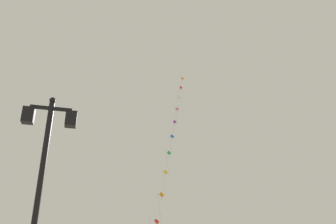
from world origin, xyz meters
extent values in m
cylinder|color=black|center=(-2.23, 7.85, 2.44)|extent=(0.14, 0.14, 4.88)
sphere|color=black|center=(-2.23, 7.85, 4.96)|extent=(0.16, 0.16, 0.16)
cube|color=black|center=(-2.23, 7.85, 4.73)|extent=(1.03, 0.08, 0.08)
cube|color=black|center=(-2.75, 7.85, 4.48)|extent=(0.28, 0.28, 0.40)
cube|color=beige|center=(-2.75, 7.85, 4.48)|extent=(0.19, 0.19, 0.30)
cube|color=black|center=(-1.72, 7.85, 4.48)|extent=(0.28, 0.28, 0.40)
cube|color=beige|center=(-1.72, 7.85, 4.48)|extent=(0.19, 0.19, 0.30)
cylinder|color=silver|center=(3.75, 19.84, 3.38)|extent=(0.60, 1.12, 1.73)
cylinder|color=silver|center=(4.33, 20.93, 5.10)|extent=(0.60, 1.12, 1.73)
cylinder|color=silver|center=(4.90, 22.03, 6.82)|extent=(0.60, 1.12, 1.73)
cylinder|color=silver|center=(5.48, 23.12, 8.54)|extent=(0.60, 1.12, 1.73)
cylinder|color=silver|center=(6.06, 24.22, 10.26)|extent=(0.60, 1.12, 1.73)
cylinder|color=silver|center=(6.64, 25.31, 11.98)|extent=(0.60, 1.12, 1.73)
cylinder|color=silver|center=(7.21, 26.41, 13.70)|extent=(0.60, 1.12, 1.73)
cylinder|color=silver|center=(7.79, 27.50, 15.42)|extent=(0.60, 1.12, 1.73)
cylinder|color=silver|center=(8.37, 28.60, 17.14)|extent=(0.60, 1.12, 1.73)
cube|color=red|center=(3.46, 19.29, 2.52)|extent=(0.29, 0.24, 0.36)
cube|color=orange|center=(4.04, 20.38, 4.24)|extent=(0.35, 0.11, 0.36)
cylinder|color=orange|center=(4.04, 20.38, 3.95)|extent=(0.03, 0.05, 0.28)
cube|color=yellow|center=(4.62, 21.48, 5.96)|extent=(0.33, 0.17, 0.36)
cylinder|color=yellow|center=(4.62, 21.48, 5.71)|extent=(0.02, 0.03, 0.22)
cube|color=green|center=(5.19, 22.57, 7.68)|extent=(0.34, 0.16, 0.36)
cylinder|color=green|center=(5.19, 22.57, 7.42)|extent=(0.03, 0.03, 0.23)
cube|color=blue|center=(5.77, 23.67, 9.40)|extent=(0.35, 0.11, 0.36)
cylinder|color=blue|center=(5.77, 23.67, 9.11)|extent=(0.02, 0.02, 0.29)
cube|color=purple|center=(6.35, 24.76, 11.12)|extent=(0.33, 0.18, 0.36)
cylinder|color=purple|center=(6.35, 24.76, 10.86)|extent=(0.04, 0.05, 0.23)
cube|color=pink|center=(6.92, 25.86, 12.84)|extent=(0.30, 0.23, 0.36)
cylinder|color=pink|center=(6.92, 25.86, 12.55)|extent=(0.02, 0.02, 0.28)
cube|color=white|center=(7.50, 26.95, 14.56)|extent=(0.28, 0.25, 0.36)
cylinder|color=white|center=(7.50, 26.95, 14.31)|extent=(0.03, 0.03, 0.20)
cube|color=red|center=(8.08, 28.05, 16.28)|extent=(0.32, 0.19, 0.36)
cylinder|color=red|center=(8.08, 28.05, 16.00)|extent=(0.03, 0.04, 0.25)
cube|color=orange|center=(8.66, 29.14, 18.00)|extent=(0.32, 0.18, 0.36)
cylinder|color=orange|center=(8.66, 29.14, 17.75)|extent=(0.03, 0.04, 0.19)
camera|label=1|loc=(-1.39, -0.18, 1.64)|focal=33.57mm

